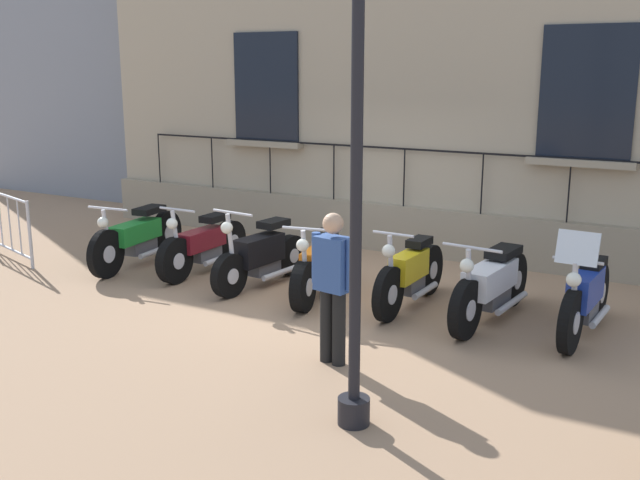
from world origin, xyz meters
The scene contains 13 objects.
ground_plane centered at (0.00, 0.00, 0.00)m, with size 60.00×60.00×0.00m, color #9E7A5B.
building_facade centered at (-2.93, 0.00, 3.58)m, with size 0.82×12.23×7.40m.
motorcycle_green centered at (0.16, -3.26, 0.44)m, with size 2.22×0.69×1.03m.
motorcycle_maroon centered at (-0.03, -2.14, 0.40)m, with size 1.99×0.61×1.07m.
motorcycle_black centered at (0.14, -1.01, 0.42)m, with size 1.93×0.67×1.15m.
motorcycle_orange centered at (0.18, -0.05, 0.40)m, with size 1.92×0.67×1.06m.
motorcycle_yellow centered at (-0.01, 1.17, 0.43)m, with size 1.95×0.53×1.08m.
motorcycle_white centered at (-0.01, 2.22, 0.44)m, with size 2.16×0.71×1.06m.
motorcycle_blue centered at (-0.02, 3.30, 0.45)m, with size 1.96×0.53×1.34m.
lamppost centered at (3.16, 1.97, 3.48)m, with size 0.30×1.00×5.07m.
crowd_barrier centered at (0.80, -5.47, 0.56)m, with size 0.64×1.91×1.05m.
pedestrian_walking centered at (2.06, 1.17, 0.89)m, with size 0.28×0.52×1.59m.
distant_building centered at (-6.24, -9.36, 3.82)m, with size 5.21×5.73×7.64m.
Camera 1 is at (8.39, 4.58, 3.03)m, focal length 41.40 mm.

